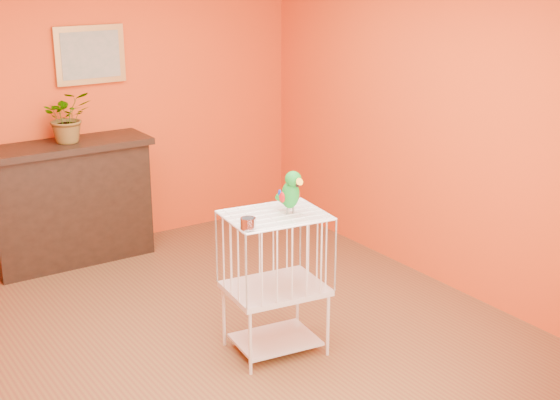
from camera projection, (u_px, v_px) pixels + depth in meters
ground at (221, 339)px, 5.48m from camera, size 4.50×4.50×0.00m
room_shell at (216, 117)px, 4.99m from camera, size 4.50×4.50×4.50m
console_cabinet at (69, 203)px, 6.72m from camera, size 1.43×0.51×1.06m
potted_plant at (67, 122)px, 6.55m from camera, size 0.45×0.49×0.34m
framed_picture at (90, 55)px, 6.70m from camera, size 0.62×0.04×0.50m
birdcage at (275, 281)px, 5.18m from camera, size 0.69×0.56×0.98m
feed_cup at (248, 223)px, 4.75m from camera, size 0.10×0.10×0.07m
parrot at (290, 192)px, 5.00m from camera, size 0.14×0.26×0.30m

